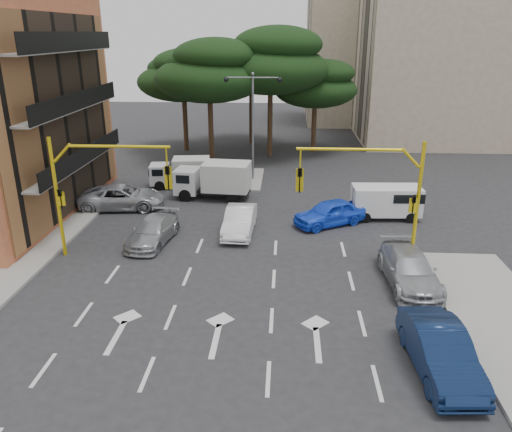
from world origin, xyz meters
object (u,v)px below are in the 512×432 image
at_px(signal_mast_right, 380,186).
at_px(street_lamp_center, 253,108).
at_px(car_navy_parked, 440,351).
at_px(car_silver_parked, 409,269).
at_px(car_blue_compact, 330,213).
at_px(box_truck_a, 181,173).
at_px(car_silver_wagon, 153,231).
at_px(car_silver_cross_a, 122,197).
at_px(van_white, 386,202).
at_px(signal_mast_left, 91,181).
at_px(car_white_hatch, 240,221).
at_px(box_truck_b, 213,181).

xyz_separation_m(signal_mast_right, street_lamp_center, (-6.80, 14.01, 1.54)).
height_order(car_navy_parked, car_silver_parked, car_navy_parked).
distance_m(car_blue_compact, box_truck_a, 12.32).
xyz_separation_m(car_silver_wagon, car_silver_cross_a, (-3.34, 5.29, 0.09)).
bearing_deg(car_blue_compact, van_white, 81.61).
xyz_separation_m(signal_mast_right, car_silver_cross_a, (-14.68, 7.13, -3.14)).
bearing_deg(signal_mast_right, signal_mast_left, 180.00).
bearing_deg(signal_mast_right, car_silver_cross_a, 154.10).
bearing_deg(car_white_hatch, van_white, 21.01).
height_order(car_silver_cross_a, van_white, van_white).
xyz_separation_m(signal_mast_right, signal_mast_left, (-13.61, 0.00, 0.00)).
bearing_deg(box_truck_a, car_silver_cross_a, 143.58).
xyz_separation_m(signal_mast_left, box_truck_a, (1.72, 12.01, -2.82)).
bearing_deg(signal_mast_right, van_white, 75.12).
bearing_deg(box_truck_b, signal_mast_right, -130.84).
distance_m(car_white_hatch, car_navy_parked, 13.99).
distance_m(street_lamp_center, box_truck_a, 6.99).
distance_m(signal_mast_right, street_lamp_center, 15.65).
xyz_separation_m(signal_mast_left, street_lamp_center, (6.80, 14.01, 1.54)).
relative_size(signal_mast_right, car_blue_compact, 1.39).
distance_m(car_navy_parked, box_truck_a, 23.90).
bearing_deg(car_silver_cross_a, signal_mast_right, -122.68).
distance_m(signal_mast_right, box_truck_b, 13.47).
bearing_deg(car_silver_cross_a, car_navy_parked, -141.58).
relative_size(car_navy_parked, box_truck_a, 1.09).
height_order(car_white_hatch, box_truck_b, box_truck_b).
relative_size(car_silver_cross_a, car_silver_parked, 1.06).
relative_size(signal_mast_right, car_silver_cross_a, 1.12).
bearing_deg(car_silver_parked, signal_mast_left, 169.17).
height_order(box_truck_a, box_truck_b, box_truck_b).
bearing_deg(box_truck_b, signal_mast_left, 160.17).
xyz_separation_m(signal_mast_right, car_navy_parked, (0.80, -8.24, -3.11)).
relative_size(street_lamp_center, car_blue_compact, 1.79).
height_order(car_silver_cross_a, box_truck_b, box_truck_b).
xyz_separation_m(signal_mast_left, car_silver_wagon, (2.26, 1.84, -3.23)).
relative_size(signal_mast_right, signal_mast_left, 1.00).
distance_m(van_white, box_truck_b, 11.31).
xyz_separation_m(car_blue_compact, box_truck_a, (-10.14, 6.99, 0.32)).
xyz_separation_m(car_blue_compact, box_truck_b, (-7.42, 4.49, 0.51)).
distance_m(car_blue_compact, car_silver_parked, 7.73).
height_order(car_silver_wagon, car_silver_parked, car_silver_parked).
xyz_separation_m(car_white_hatch, box_truck_a, (-5.03, 8.54, 0.34)).
bearing_deg(van_white, car_silver_cross_a, -95.24).
xyz_separation_m(signal_mast_right, van_white, (1.70, 6.38, -2.88)).
relative_size(car_white_hatch, box_truck_a, 1.02).
height_order(car_silver_wagon, car_silver_cross_a, car_silver_cross_a).
relative_size(signal_mast_right, car_navy_parked, 1.28).
relative_size(signal_mast_left, car_silver_wagon, 1.33).
distance_m(van_white, box_truck_a, 14.70).
bearing_deg(signal_mast_left, box_truck_a, 81.85).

